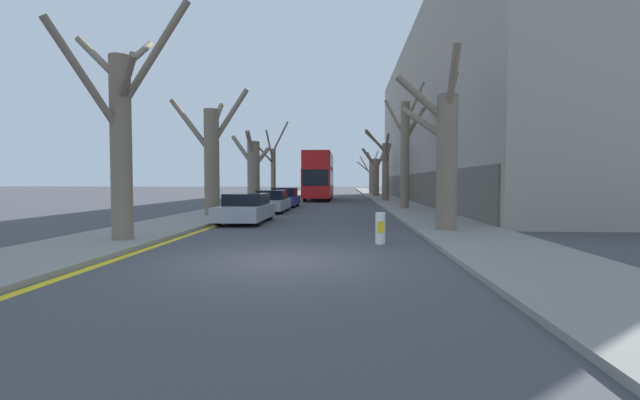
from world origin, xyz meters
name	(u,v)px	position (x,y,z in m)	size (l,w,h in m)	color
ground_plane	(279,260)	(0.00, 0.00, 0.00)	(300.00, 300.00, 0.00)	#424247
sidewalk_left	(295,194)	(-5.67, 50.00, 0.06)	(3.31, 120.00, 0.12)	gray
sidewalk_right	(376,194)	(5.67, 50.00, 0.06)	(3.31, 120.00, 0.12)	gray
building_facade_right	(463,118)	(12.32, 30.69, 7.72)	(10.08, 48.97, 15.47)	#9E9384
kerb_line_stripe	(308,195)	(-3.83, 50.00, 0.00)	(0.24, 120.00, 0.01)	yellow
street_tree_left_0	(121,129)	(-5.06, 2.51, 3.37)	(4.06, 4.98, 6.99)	#7A6B56
street_tree_left_1	(212,155)	(-5.35, 11.91, 3.18)	(4.09, 3.04, 6.77)	#7A6B56
street_tree_left_2	(253,170)	(-5.21, 21.04, 2.66)	(2.90, 3.58, 5.43)	#7A6B56
street_tree_left_3	(273,170)	(-5.22, 29.59, 2.95)	(2.82, 2.53, 7.27)	#7A6B56
street_tree_right_0	(445,149)	(5.09, 5.89, 2.99)	(2.96, 4.38, 6.47)	#7A6B56
street_tree_right_1	(406,149)	(5.38, 18.13, 3.94)	(2.97, 1.95, 8.44)	#7A6B56
street_tree_right_2	(385,167)	(5.04, 29.38, 3.17)	(2.33, 3.03, 6.56)	#7A6B56
street_tree_right_3	(375,174)	(5.02, 42.00, 2.81)	(3.35, 3.68, 6.29)	#7A6B56
street_tree_right_4	(371,174)	(5.20, 53.68, 2.96)	(4.44, 2.34, 6.54)	#7A6B56
double_decker_bus	(319,174)	(-1.14, 32.64, 2.60)	(2.57, 10.48, 4.60)	red
parked_car_0	(246,209)	(-2.92, 9.05, 0.62)	(1.90, 4.47, 1.29)	#9EA3AD
parked_car_1	(272,202)	(-2.92, 15.68, 0.63)	(1.79, 4.51, 1.31)	#9EA3AD
parked_car_2	(284,198)	(-2.92, 20.97, 0.66)	(1.87, 4.01, 1.39)	navy
traffic_bollard	(380,228)	(2.55, 2.78, 0.46)	(0.29, 0.30, 0.92)	white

